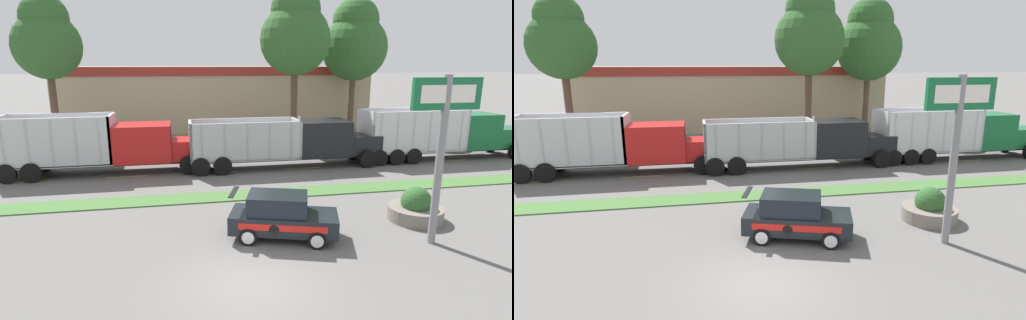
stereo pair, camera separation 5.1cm
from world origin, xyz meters
TOP-DOWN VIEW (x-y plane):
  - ground_plane at (0.00, 0.00)m, footprint 600.00×600.00m
  - grass_verge at (0.00, 8.28)m, footprint 120.00×1.59m
  - centre_line_2 at (-10.45, 13.08)m, footprint 2.40×0.14m
  - centre_line_3 at (-5.05, 13.08)m, footprint 2.40×0.14m
  - centre_line_4 at (0.35, 13.08)m, footprint 2.40×0.14m
  - centre_line_5 at (5.75, 13.08)m, footprint 2.40×0.14m
  - centre_line_6 at (11.15, 13.08)m, footprint 2.40×0.14m
  - centre_line_7 at (16.55, 13.08)m, footprint 2.40×0.14m
  - dump_truck_lead at (17.39, 13.90)m, footprint 12.35×2.68m
  - dump_truck_mid at (-5.37, 14.14)m, footprint 11.76×2.83m
  - dump_truck_trail at (5.94, 13.58)m, footprint 12.46×2.66m
  - rally_car at (1.76, 3.02)m, footprint 4.38×2.89m
  - store_sign_post at (7.17, 1.55)m, footprint 2.59×0.28m
  - stone_planter at (7.84, 3.71)m, footprint 2.29×2.29m
  - store_building_backdrop at (2.13, 33.57)m, footprint 30.60×12.10m
  - tree_behind_left at (-11.08, 21.54)m, footprint 4.82×4.82m
  - tree_behind_centre at (7.37, 20.95)m, footprint 5.61×5.61m
  - tree_behind_right at (14.25, 25.01)m, footprint 5.97×5.97m

SIDE VIEW (x-z plane):
  - ground_plane at x=0.00m, z-range 0.00..0.00m
  - centre_line_2 at x=-10.45m, z-range 0.00..0.01m
  - centre_line_3 at x=-5.05m, z-range 0.00..0.01m
  - centre_line_4 at x=0.35m, z-range 0.00..0.01m
  - centre_line_5 at x=5.75m, z-range 0.00..0.01m
  - centre_line_6 at x=11.15m, z-range 0.00..0.01m
  - centre_line_7 at x=16.55m, z-range 0.00..0.01m
  - grass_verge at x=0.00m, z-range 0.00..0.06m
  - stone_planter at x=7.84m, z-range -0.23..1.24m
  - rally_car at x=1.76m, z-range 0.00..1.78m
  - dump_truck_trail at x=5.94m, z-range -0.12..3.28m
  - dump_truck_lead at x=17.39m, z-range -0.22..3.47m
  - dump_truck_mid at x=-5.37m, z-range -0.16..3.46m
  - store_building_backdrop at x=2.13m, z-range 0.00..6.32m
  - store_sign_post at x=7.17m, z-range 1.22..7.40m
  - tree_behind_left at x=-11.08m, z-range 2.54..13.99m
  - tree_behind_right at x=14.25m, z-range 2.33..14.80m
  - tree_behind_centre at x=7.37m, z-range 2.63..15.26m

